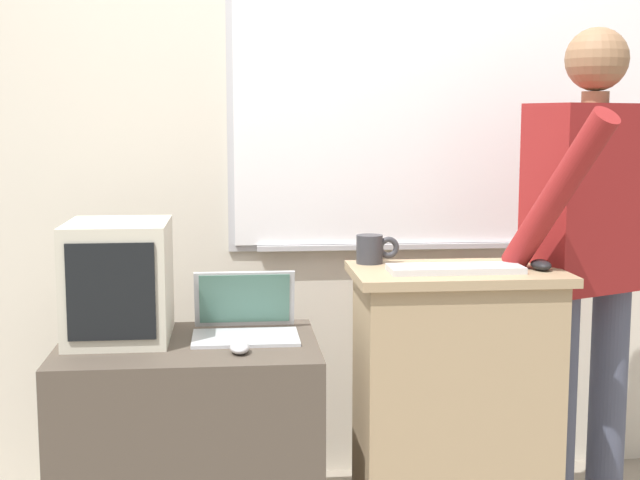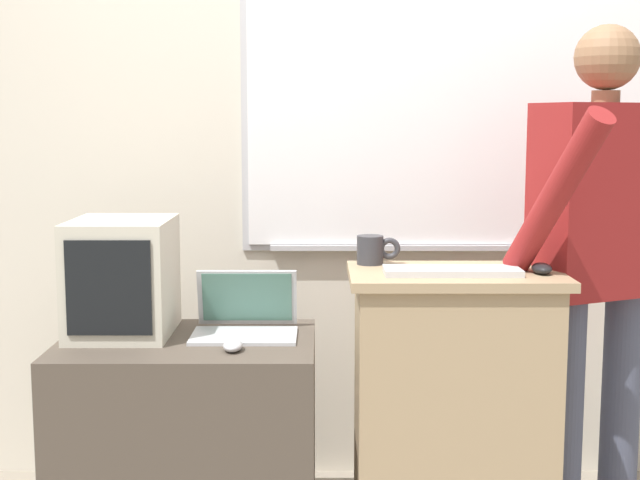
% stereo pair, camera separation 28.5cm
% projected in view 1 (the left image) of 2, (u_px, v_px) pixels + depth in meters
% --- Properties ---
extents(back_wall, '(6.40, 0.17, 2.82)m').
position_uv_depth(back_wall, '(316.00, 119.00, 3.47)').
color(back_wall, beige).
rests_on(back_wall, ground_plane).
extents(lectern_podium, '(0.67, 0.42, 0.94)m').
position_uv_depth(lectern_podium, '(454.00, 410.00, 2.90)').
color(lectern_podium, tan).
rests_on(lectern_podium, ground_plane).
extents(side_desk, '(0.83, 0.59, 0.71)m').
position_uv_depth(side_desk, '(190.00, 448.00, 2.89)').
color(side_desk, '#4C4238').
rests_on(side_desk, ground_plane).
extents(person_presenter, '(0.62, 0.69, 1.71)m').
position_uv_depth(person_presenter, '(590.00, 242.00, 3.01)').
color(person_presenter, '#474C60').
rests_on(person_presenter, ground_plane).
extents(laptop, '(0.34, 0.28, 0.20)m').
position_uv_depth(laptop, '(245.00, 317.00, 2.94)').
color(laptop, '#B7BABF').
rests_on(laptop, side_desk).
extents(wireless_keyboard, '(0.42, 0.14, 0.02)m').
position_uv_depth(wireless_keyboard, '(455.00, 269.00, 2.78)').
color(wireless_keyboard, silver).
rests_on(wireless_keyboard, lectern_podium).
extents(computer_mouse_by_laptop, '(0.06, 0.10, 0.03)m').
position_uv_depth(computer_mouse_by_laptop, '(240.00, 348.00, 2.71)').
color(computer_mouse_by_laptop, '#BCBCC1').
rests_on(computer_mouse_by_laptop, side_desk).
extents(computer_mouse_by_keyboard, '(0.06, 0.10, 0.03)m').
position_uv_depth(computer_mouse_by_keyboard, '(541.00, 265.00, 2.81)').
color(computer_mouse_by_keyboard, black).
rests_on(computer_mouse_by_keyboard, lectern_podium).
extents(crt_monitor, '(0.32, 0.39, 0.38)m').
position_uv_depth(crt_monitor, '(119.00, 280.00, 2.87)').
color(crt_monitor, beige).
rests_on(crt_monitor, side_desk).
extents(coffee_mug, '(0.14, 0.09, 0.09)m').
position_uv_depth(coffee_mug, '(372.00, 249.00, 2.94)').
color(coffee_mug, '#333338').
rests_on(coffee_mug, lectern_podium).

